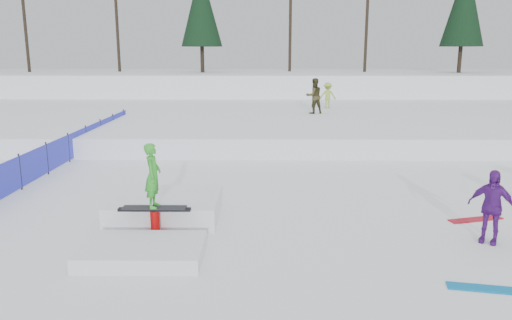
{
  "coord_description": "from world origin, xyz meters",
  "views": [
    {
      "loc": [
        0.64,
        -11.47,
        4.05
      ],
      "look_at": [
        0.5,
        2.0,
        1.1
      ],
      "focal_mm": 35.0,
      "sensor_mm": 36.0,
      "label": 1
    }
  ],
  "objects_px": {
    "safety_fence": "(69,148)",
    "spectator_purple": "(491,206)",
    "jib_rail_feature": "(160,215)",
    "walker_olive": "(314,96)",
    "walker_ygreen": "(328,95)"
  },
  "relations": [
    {
      "from": "walker_olive",
      "to": "walker_ygreen",
      "type": "height_order",
      "value": "walker_olive"
    },
    {
      "from": "walker_ygreen",
      "to": "spectator_purple",
      "type": "bearing_deg",
      "value": 94.67
    },
    {
      "from": "walker_ygreen",
      "to": "spectator_purple",
      "type": "xyz_separation_m",
      "value": [
        1.05,
        -18.84,
        -0.73
      ]
    },
    {
      "from": "walker_ygreen",
      "to": "jib_rail_feature",
      "type": "bearing_deg",
      "value": 72.45
    },
    {
      "from": "walker_olive",
      "to": "jib_rail_feature",
      "type": "xyz_separation_m",
      "value": [
        -5.15,
        -15.42,
        -1.42
      ]
    },
    {
      "from": "walker_olive",
      "to": "spectator_purple",
      "type": "xyz_separation_m",
      "value": [
        2.11,
        -16.26,
        -0.92
      ]
    },
    {
      "from": "safety_fence",
      "to": "spectator_purple",
      "type": "height_order",
      "value": "spectator_purple"
    },
    {
      "from": "safety_fence",
      "to": "walker_olive",
      "type": "relative_size",
      "value": 8.61
    },
    {
      "from": "walker_olive",
      "to": "spectator_purple",
      "type": "relative_size",
      "value": 1.15
    },
    {
      "from": "spectator_purple",
      "to": "jib_rail_feature",
      "type": "height_order",
      "value": "jib_rail_feature"
    },
    {
      "from": "spectator_purple",
      "to": "jib_rail_feature",
      "type": "xyz_separation_m",
      "value": [
        -7.26,
        0.84,
        -0.5
      ]
    },
    {
      "from": "jib_rail_feature",
      "to": "safety_fence",
      "type": "bearing_deg",
      "value": 124.34
    },
    {
      "from": "safety_fence",
      "to": "spectator_purple",
      "type": "distance_m",
      "value": 14.38
    },
    {
      "from": "safety_fence",
      "to": "jib_rail_feature",
      "type": "bearing_deg",
      "value": -55.66
    },
    {
      "from": "spectator_purple",
      "to": "jib_rail_feature",
      "type": "distance_m",
      "value": 7.33
    }
  ]
}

